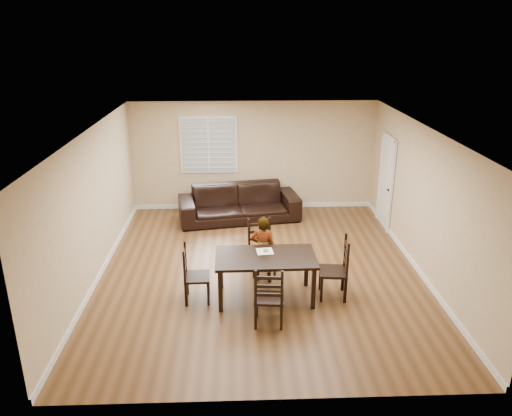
# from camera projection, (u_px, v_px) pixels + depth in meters

# --- Properties ---
(ground) EXTENTS (7.00, 7.00, 0.00)m
(ground) POSITION_uv_depth(u_px,v_px,m) (260.00, 270.00, 9.52)
(ground) COLOR brown
(ground) RESTS_ON ground
(room) EXTENTS (6.04, 7.04, 2.72)m
(room) POSITION_uv_depth(u_px,v_px,m) (262.00, 177.00, 9.06)
(room) COLOR #D0BA8C
(room) RESTS_ON ground
(dining_table) EXTENTS (1.69, 0.97, 0.78)m
(dining_table) POSITION_uv_depth(u_px,v_px,m) (266.00, 261.00, 8.33)
(dining_table) COLOR black
(dining_table) RESTS_ON ground
(chair_near) EXTENTS (0.54, 0.52, 1.02)m
(chair_near) POSITION_uv_depth(u_px,v_px,m) (260.00, 247.00, 9.41)
(chair_near) COLOR black
(chair_near) RESTS_ON ground
(chair_far) EXTENTS (0.49, 0.46, 1.01)m
(chair_far) POSITION_uv_depth(u_px,v_px,m) (269.00, 301.00, 7.58)
(chair_far) COLOR black
(chair_far) RESTS_ON ground
(chair_left) EXTENTS (0.44, 0.47, 1.00)m
(chair_left) POSITION_uv_depth(u_px,v_px,m) (190.00, 276.00, 8.35)
(chair_left) COLOR black
(chair_left) RESTS_ON ground
(chair_right) EXTENTS (0.50, 0.53, 1.09)m
(chair_right) POSITION_uv_depth(u_px,v_px,m) (341.00, 270.00, 8.45)
(chair_right) COLOR black
(chair_right) RESTS_ON ground
(child) EXTENTS (0.51, 0.40, 1.25)m
(child) POSITION_uv_depth(u_px,v_px,m) (263.00, 249.00, 8.92)
(child) COLOR gray
(child) RESTS_ON ground
(napkin) EXTENTS (0.30, 0.30, 0.00)m
(napkin) POSITION_uv_depth(u_px,v_px,m) (265.00, 251.00, 8.47)
(napkin) COLOR beige
(napkin) RESTS_ON dining_table
(donut) EXTENTS (0.10, 0.10, 0.04)m
(donut) POSITION_uv_depth(u_px,v_px,m) (266.00, 250.00, 8.47)
(donut) COLOR #BB7F43
(donut) RESTS_ON napkin
(sofa) EXTENTS (2.96, 1.56, 0.82)m
(sofa) POSITION_uv_depth(u_px,v_px,m) (239.00, 203.00, 11.87)
(sofa) COLOR black
(sofa) RESTS_ON ground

